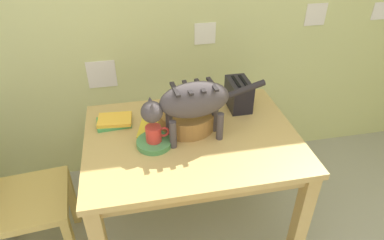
{
  "coord_description": "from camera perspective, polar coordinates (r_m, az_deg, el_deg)",
  "views": [
    {
      "loc": [
        -0.23,
        -0.21,
        1.82
      ],
      "look_at": [
        0.05,
        1.22,
        0.84
      ],
      "focal_mm": 31.75,
      "sensor_mm": 36.0,
      "label": 1
    }
  ],
  "objects": [
    {
      "name": "wall_rear",
      "position": [
        2.26,
        -5.38,
        19.26
      ],
      "size": [
        5.31,
        0.11,
        2.5
      ],
      "color": "#D0D186",
      "rests_on": "ground_plane"
    },
    {
      "name": "dining_table",
      "position": [
        1.86,
        0.0,
        -5.01
      ],
      "size": [
        1.13,
        0.83,
        0.74
      ],
      "color": "tan",
      "rests_on": "ground_plane"
    },
    {
      "name": "cat",
      "position": [
        1.66,
        -0.19,
        2.95
      ],
      "size": [
        0.64,
        0.18,
        0.33
      ],
      "rotation": [
        0.0,
        0.0,
        1.66
      ],
      "color": "#484041",
      "rests_on": "dining_table"
    },
    {
      "name": "saucer_bowl",
      "position": [
        1.74,
        -6.36,
        -3.81
      ],
      "size": [
        0.18,
        0.18,
        0.03
      ],
      "primitive_type": "cylinder",
      "color": "#498C4E",
      "rests_on": "dining_table"
    },
    {
      "name": "coffee_mug",
      "position": [
        1.71,
        -6.36,
        -2.28
      ],
      "size": [
        0.12,
        0.08,
        0.08
      ],
      "color": "red",
      "rests_on": "saucer_bowl"
    },
    {
      "name": "magazine",
      "position": [
        1.87,
        -4.28,
        -1.24
      ],
      "size": [
        0.34,
        0.27,
        0.01
      ],
      "primitive_type": "cube",
      "rotation": [
        0.0,
        0.0,
        -0.24
      ],
      "color": "gold",
      "rests_on": "dining_table"
    },
    {
      "name": "book_stack",
      "position": [
        1.93,
        -12.92,
        -0.18
      ],
      "size": [
        0.2,
        0.15,
        0.04
      ],
      "color": "#459C51",
      "rests_on": "dining_table"
    },
    {
      "name": "wicker_basket",
      "position": [
        1.86,
        -0.94,
        0.45
      ],
      "size": [
        0.31,
        0.31,
        0.1
      ],
      "color": "olive",
      "rests_on": "dining_table"
    },
    {
      "name": "toaster",
      "position": [
        2.03,
        7.82,
        4.31
      ],
      "size": [
        0.12,
        0.2,
        0.18
      ],
      "color": "black",
      "rests_on": "dining_table"
    },
    {
      "name": "wooden_chair_near",
      "position": [
        2.07,
        -27.22,
        -11.82
      ],
      "size": [
        0.46,
        0.46,
        0.94
      ],
      "rotation": [
        0.0,
        0.0,
        -1.48
      ],
      "color": "tan",
      "rests_on": "ground_plane"
    }
  ]
}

